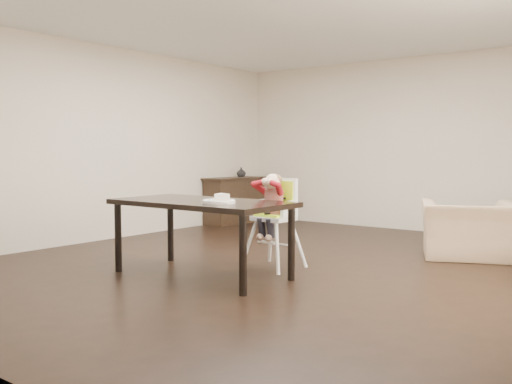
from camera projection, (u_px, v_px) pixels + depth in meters
ground at (283, 265)px, 6.20m from camera, size 7.00×7.00×0.00m
room_walls at (284, 93)px, 6.07m from camera, size 6.02×7.02×2.71m
dining_table at (201, 208)px, 5.61m from camera, size 1.80×0.90×0.75m
high_chair at (275, 202)px, 6.00m from camera, size 0.43×0.43×1.00m
plate at (220, 200)px, 5.31m from camera, size 0.40×0.40×0.09m
armchair at (468, 220)px, 6.56m from camera, size 1.18×0.99×0.88m
sideboard at (235, 200)px, 9.88m from camera, size 0.44×1.26×0.79m
vase at (241, 172)px, 9.99m from camera, size 0.19×0.19×0.16m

